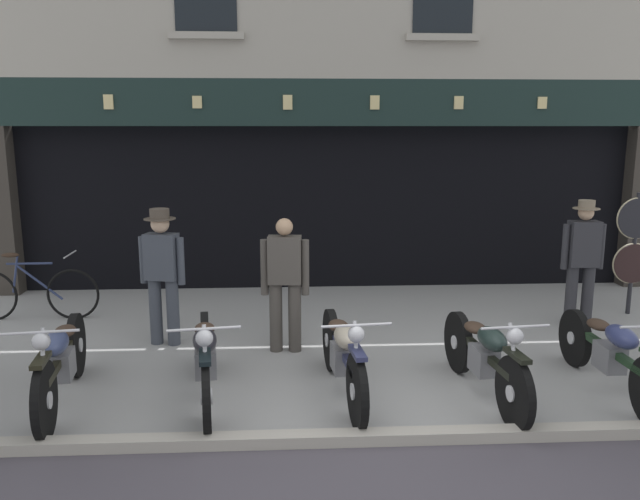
# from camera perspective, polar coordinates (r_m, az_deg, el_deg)

# --- Properties ---
(shop_facade) EXTENTS (10.88, 4.42, 6.07)m
(shop_facade) POSITION_cam_1_polar(r_m,az_deg,el_deg) (11.80, 0.17, 6.68)
(shop_facade) COLOR black
(shop_facade) RESTS_ON ground
(motorcycle_left) EXTENTS (0.62, 2.05, 0.93)m
(motorcycle_left) POSITION_cam_1_polar(r_m,az_deg,el_deg) (6.46, -22.47, -9.26)
(motorcycle_left) COLOR black
(motorcycle_left) RESTS_ON ground
(motorcycle_center_left) EXTENTS (0.62, 2.02, 0.92)m
(motorcycle_center_left) POSITION_cam_1_polar(r_m,az_deg,el_deg) (6.16, -10.35, -9.58)
(motorcycle_center_left) COLOR black
(motorcycle_center_left) RESTS_ON ground
(motorcycle_center) EXTENTS (0.62, 2.02, 0.93)m
(motorcycle_center) POSITION_cam_1_polar(r_m,az_deg,el_deg) (6.15, 2.11, -9.40)
(motorcycle_center) COLOR black
(motorcycle_center) RESTS_ON ground
(motorcycle_center_right) EXTENTS (0.62, 1.98, 0.92)m
(motorcycle_center_right) POSITION_cam_1_polar(r_m,az_deg,el_deg) (6.32, 14.73, -9.27)
(motorcycle_center_right) COLOR black
(motorcycle_center_right) RESTS_ON ground
(motorcycle_right) EXTENTS (0.62, 2.07, 0.91)m
(motorcycle_right) POSITION_cam_1_polar(r_m,az_deg,el_deg) (6.84, 24.93, -8.44)
(motorcycle_right) COLOR black
(motorcycle_right) RESTS_ON ground
(salesman_left) EXTENTS (0.55, 0.37, 1.65)m
(salesman_left) POSITION_cam_1_polar(r_m,az_deg,el_deg) (7.68, -14.12, -1.73)
(salesman_left) COLOR #3D424C
(salesman_left) RESTS_ON ground
(shopkeeper_center) EXTENTS (0.56, 0.26, 1.57)m
(shopkeeper_center) POSITION_cam_1_polar(r_m,az_deg,el_deg) (7.25, -3.20, -2.66)
(shopkeeper_center) COLOR #47423D
(shopkeeper_center) RESTS_ON ground
(salesman_right) EXTENTS (0.56, 0.33, 1.67)m
(salesman_right) POSITION_cam_1_polar(r_m,az_deg,el_deg) (8.85, 22.71, -0.60)
(salesman_right) COLOR #2D2D33
(salesman_right) RESTS_ON ground
(tyre_sign_pole) EXTENTS (0.58, 0.06, 1.71)m
(tyre_sign_pole) POSITION_cam_1_polar(r_m,az_deg,el_deg) (9.68, 26.67, 0.60)
(tyre_sign_pole) COLOR #232328
(tyre_sign_pole) RESTS_ON ground
(advert_board_near) EXTENTS (0.73, 0.03, 1.06)m
(advert_board_near) POSITION_cam_1_polar(r_m,az_deg,el_deg) (10.17, -6.84, 6.71)
(advert_board_near) COLOR silver
(advert_board_far) EXTENTS (0.69, 0.03, 1.10)m
(advert_board_far) POSITION_cam_1_polar(r_m,az_deg,el_deg) (10.28, -12.10, 6.22)
(advert_board_far) COLOR silver
(leaning_bicycle) EXTENTS (1.80, 0.50, 0.94)m
(leaning_bicycle) POSITION_cam_1_polar(r_m,az_deg,el_deg) (9.42, -24.72, -3.50)
(leaning_bicycle) COLOR black
(leaning_bicycle) RESTS_ON ground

